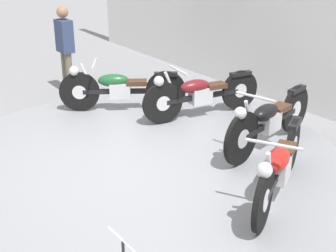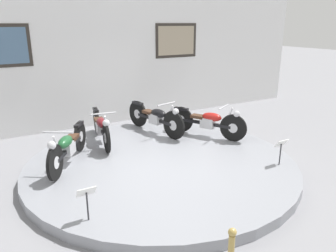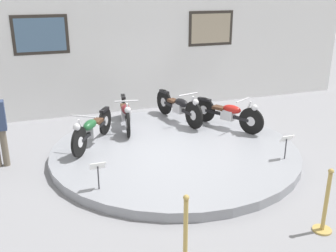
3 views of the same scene
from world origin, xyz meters
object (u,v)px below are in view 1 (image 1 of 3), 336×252
(motorcycle_black, at_px, (269,119))
(visitor_standing, at_px, (65,45))
(motorcycle_green, at_px, (120,87))
(motorcycle_maroon, at_px, (200,93))
(motorcycle_red, at_px, (279,165))
(info_placard_front_centre, at_px, (123,248))

(motorcycle_black, bearing_deg, visitor_standing, -167.67)
(motorcycle_green, bearing_deg, motorcycle_maroon, 41.95)
(motorcycle_green, distance_m, motorcycle_black, 2.48)
(motorcycle_black, distance_m, motorcycle_red, 1.27)
(motorcycle_maroon, xyz_separation_m, visitor_standing, (-2.79, -0.91, 0.33))
(visitor_standing, bearing_deg, motorcycle_black, 12.33)
(motorcycle_green, relative_size, motorcycle_red, 0.96)
(motorcycle_green, distance_m, info_placard_front_centre, 4.03)
(visitor_standing, bearing_deg, motorcycle_red, 0.67)
(motorcycle_maroon, height_order, motorcycle_black, motorcycle_black)
(info_placard_front_centre, height_order, visitor_standing, visitor_standing)
(motorcycle_maroon, relative_size, motorcycle_black, 0.99)
(motorcycle_green, height_order, visitor_standing, visitor_standing)
(motorcycle_maroon, xyz_separation_m, motorcycle_red, (2.32, -0.85, -0.00))
(motorcycle_maroon, distance_m, motorcycle_black, 1.38)
(motorcycle_black, height_order, motorcycle_red, motorcycle_black)
(motorcycle_black, height_order, info_placard_front_centre, motorcycle_black)
(motorcycle_green, bearing_deg, motorcycle_black, 20.10)
(motorcycle_black, distance_m, visitor_standing, 4.29)
(motorcycle_maroon, xyz_separation_m, motorcycle_black, (1.38, 0.00, 0.02))
(motorcycle_maroon, distance_m, visitor_standing, 2.96)
(motorcycle_green, distance_m, motorcycle_red, 3.27)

